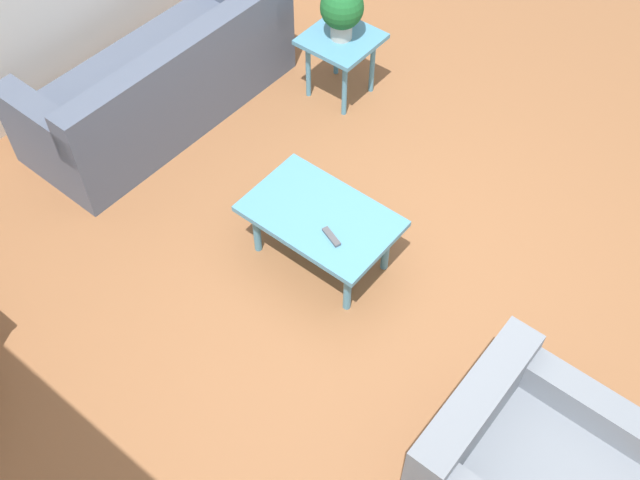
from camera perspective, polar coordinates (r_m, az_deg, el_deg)
ground_plane at (r=4.99m, az=4.27°, el=-2.34°), size 14.00×14.00×0.00m
sofa at (r=5.95m, az=-11.89°, el=11.69°), size 0.91×2.18×0.82m
armchair at (r=4.14m, az=14.92°, el=-16.29°), size 0.92×0.96×0.72m
coffee_table at (r=4.73m, az=0.05°, el=1.57°), size 0.96×0.61×0.45m
side_table_plant at (r=5.94m, az=1.61°, el=14.55°), size 0.53×0.53×0.54m
potted_plant at (r=5.75m, az=1.68°, el=17.16°), size 0.33×0.33×0.43m
remote_control at (r=4.56m, az=0.88°, el=0.25°), size 0.16×0.09×0.02m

